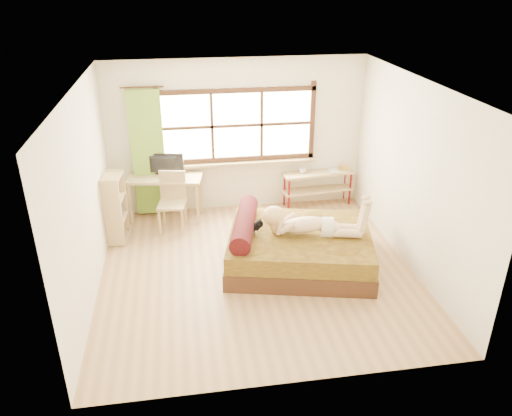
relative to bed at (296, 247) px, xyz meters
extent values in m
plane|color=#9E754C|center=(-0.60, -0.09, -0.28)|extent=(4.50, 4.50, 0.00)
plane|color=white|center=(-0.60, -0.09, 2.42)|extent=(4.50, 4.50, 0.00)
plane|color=silver|center=(-0.60, 2.16, 1.07)|extent=(4.50, 0.00, 4.50)
plane|color=silver|center=(-0.60, -2.34, 1.07)|extent=(4.50, 0.00, 4.50)
plane|color=silver|center=(-2.85, -0.09, 1.07)|extent=(0.00, 4.50, 4.50)
plane|color=silver|center=(1.65, -0.09, 1.07)|extent=(0.00, 4.50, 4.50)
cube|color=#FFEDBF|center=(-0.60, 2.15, 1.27)|extent=(2.60, 0.01, 1.30)
cube|color=#9F8656|center=(-0.60, 2.08, 0.60)|extent=(2.80, 0.16, 0.04)
cube|color=#4A7D22|center=(-2.15, 2.04, 0.87)|extent=(0.55, 0.10, 2.20)
cube|color=#321A0F|center=(0.05, -0.01, -0.15)|extent=(2.41, 2.10, 0.26)
cube|color=#3C200D|center=(0.05, -0.01, 0.11)|extent=(2.36, 2.06, 0.26)
cylinder|color=black|center=(-0.74, 0.17, 0.36)|extent=(0.60, 1.45, 0.29)
cube|color=#9F8656|center=(-1.90, 1.86, 0.48)|extent=(1.34, 0.78, 0.04)
cube|color=#9F8656|center=(-2.51, 1.73, 0.09)|extent=(0.06, 0.06, 0.75)
cube|color=#9F8656|center=(-1.37, 1.53, 0.09)|extent=(0.06, 0.06, 0.75)
cube|color=#9F8656|center=(-2.43, 2.18, 0.09)|extent=(0.06, 0.06, 0.75)
cube|color=#9F8656|center=(-1.29, 1.99, 0.09)|extent=(0.06, 0.06, 0.75)
imported|color=black|center=(-1.90, 1.91, 0.69)|extent=(0.67, 0.20, 0.38)
cube|color=#9F8656|center=(-1.80, 1.41, 0.18)|extent=(0.51, 0.51, 0.04)
cube|color=#9F8656|center=(-1.77, 1.60, 0.45)|extent=(0.44, 0.12, 0.50)
cube|color=#9F8656|center=(-2.02, 1.25, -0.06)|extent=(0.05, 0.05, 0.44)
cube|color=#9F8656|center=(-1.65, 1.19, -0.06)|extent=(0.05, 0.05, 0.44)
cube|color=#9F8656|center=(-1.95, 1.62, -0.06)|extent=(0.05, 0.05, 0.44)
cube|color=#9F8656|center=(-1.58, 1.56, -0.06)|extent=(0.05, 0.05, 0.44)
cube|color=#9F8656|center=(0.86, 1.98, 0.35)|extent=(1.34, 0.46, 0.04)
cube|color=#9F8656|center=(0.86, 1.98, 0.02)|extent=(1.34, 0.46, 0.03)
cylinder|color=#69090B|center=(0.28, 1.78, 0.04)|extent=(0.04, 0.04, 0.66)
cylinder|color=#69090B|center=(1.48, 1.91, 0.04)|extent=(0.04, 0.04, 0.66)
cylinder|color=#69090B|center=(0.25, 2.04, 0.04)|extent=(0.04, 0.04, 0.66)
cylinder|color=#69090B|center=(1.45, 2.17, 0.04)|extent=(0.04, 0.04, 0.66)
cube|color=#BA8B2E|center=(1.35, 2.03, 0.42)|extent=(0.12, 0.12, 0.09)
imported|color=gray|center=(0.56, 1.98, 0.42)|extent=(0.13, 0.13, 0.10)
imported|color=gray|center=(1.06, 1.98, 0.38)|extent=(0.19, 0.24, 0.02)
cube|color=#9F8656|center=(-2.68, 1.17, -0.24)|extent=(0.32, 0.49, 0.03)
cube|color=#9F8656|center=(-2.68, 1.17, 0.12)|extent=(0.32, 0.49, 0.03)
cube|color=#9F8656|center=(-2.68, 1.17, 0.47)|extent=(0.32, 0.49, 0.03)
cube|color=#9F8656|center=(-2.68, 1.17, 0.82)|extent=(0.32, 0.49, 0.03)
cube|color=#9F8656|center=(-2.70, 0.94, 0.29)|extent=(0.28, 0.05, 1.13)
cube|color=#9F8656|center=(-2.66, 1.40, 0.29)|extent=(0.28, 0.05, 1.13)
camera|label=1|loc=(-1.58, -6.24, 3.70)|focal=35.00mm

